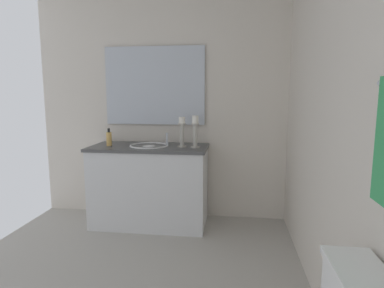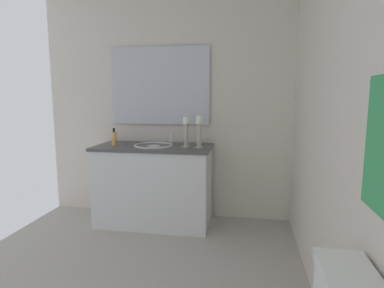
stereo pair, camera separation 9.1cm
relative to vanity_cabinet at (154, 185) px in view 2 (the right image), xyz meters
The scene contains 9 objects.
floor 1.25m from the vanity_cabinet, ahead, with size 2.99×2.76×0.02m, color #B2ADA3.
wall_back 2.03m from the vanity_cabinet, 51.03° to the left, with size 2.99×0.04×2.45m, color silver.
wall_left 0.87m from the vanity_cabinet, 167.92° to the left, with size 0.04×2.76×2.45m, color silver.
vanity_cabinet is the anchor object (origin of this frame).
sink_basin 0.38m from the vanity_cabinet, 90.00° to the left, with size 0.40×0.40×0.24m.
mirror 1.07m from the vanity_cabinet, behind, with size 0.02×1.09×0.84m, color silver.
candle_holder_tall 0.76m from the vanity_cabinet, 84.23° to the left, with size 0.09×0.09×0.32m.
candle_holder_short 0.67m from the vanity_cabinet, 85.92° to the left, with size 0.09×0.09×0.30m.
soap_bottle 0.64m from the vanity_cabinet, 85.51° to the right, with size 0.06×0.06×0.18m.
Camera 2 is at (2.03, 0.88, 1.36)m, focal length 30.36 mm.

